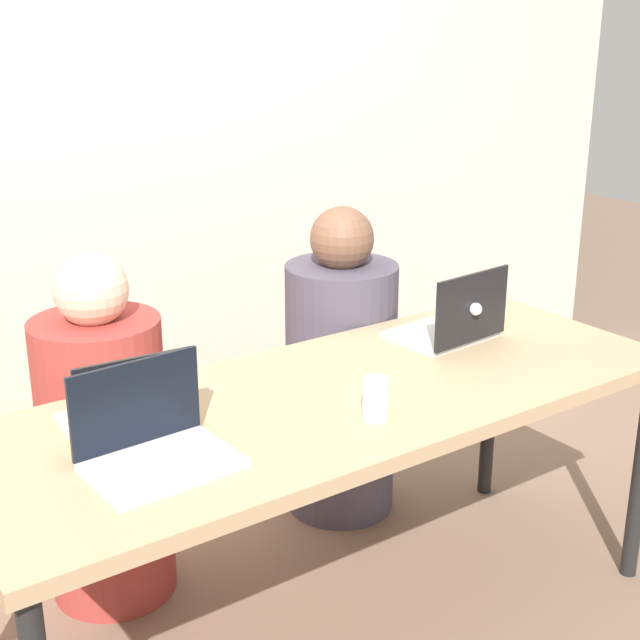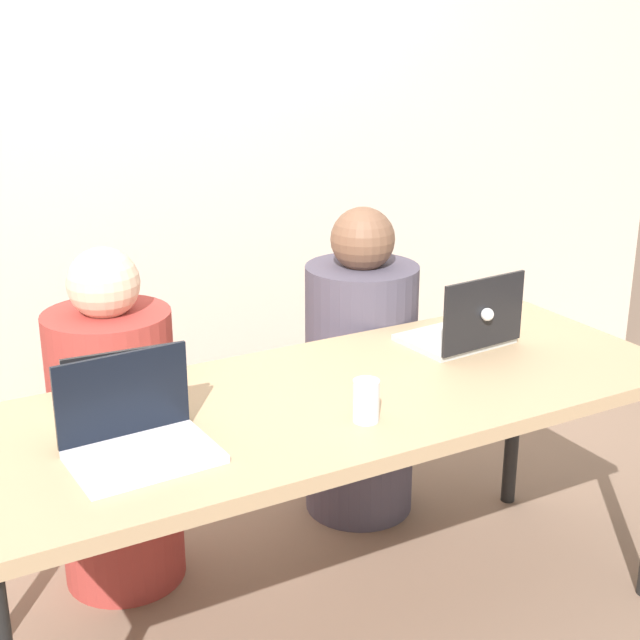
% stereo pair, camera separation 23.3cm
% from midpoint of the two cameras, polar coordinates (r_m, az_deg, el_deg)
% --- Properties ---
extents(ground_plane, '(12.00, 12.00, 0.00)m').
position_cam_midpoint_polar(ground_plane, '(2.72, -1.64, -19.24)').
color(ground_plane, '#785E4D').
extents(back_wall, '(5.07, 0.10, 2.57)m').
position_cam_midpoint_polar(back_wall, '(3.33, -14.64, 11.47)').
color(back_wall, beige).
rests_on(back_wall, ground).
extents(desk, '(1.95, 0.74, 0.75)m').
position_cam_midpoint_polar(desk, '(2.36, -1.80, -6.06)').
color(desk, tan).
rests_on(desk, ground).
extents(person_on_left, '(0.37, 0.37, 1.07)m').
position_cam_midpoint_polar(person_on_left, '(2.74, -16.02, -8.00)').
color(person_on_left, '#9C342E').
rests_on(person_on_left, ground).
extents(person_on_right, '(0.43, 0.43, 1.09)m').
position_cam_midpoint_polar(person_on_right, '(3.09, -0.82, -3.87)').
color(person_on_right, '#484251').
rests_on(person_on_right, ground).
extents(laptop_back_right, '(0.32, 0.28, 0.23)m').
position_cam_midpoint_polar(laptop_back_right, '(2.70, 5.97, -0.36)').
color(laptop_back_right, '#B0B5B4').
rests_on(laptop_back_right, desk).
extents(laptop_front_left, '(0.33, 0.26, 0.22)m').
position_cam_midpoint_polar(laptop_front_left, '(2.02, -13.91, -7.73)').
color(laptop_front_left, silver).
rests_on(laptop_front_left, desk).
extents(laptop_back_left, '(0.30, 0.25, 0.20)m').
position_cam_midpoint_polar(laptop_back_left, '(2.20, -15.22, -5.72)').
color(laptop_back_left, silver).
rests_on(laptop_back_left, desk).
extents(water_glass_center, '(0.06, 0.06, 0.11)m').
position_cam_midpoint_polar(water_glass_center, '(2.17, 0.51, -5.28)').
color(water_glass_center, silver).
rests_on(water_glass_center, desk).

